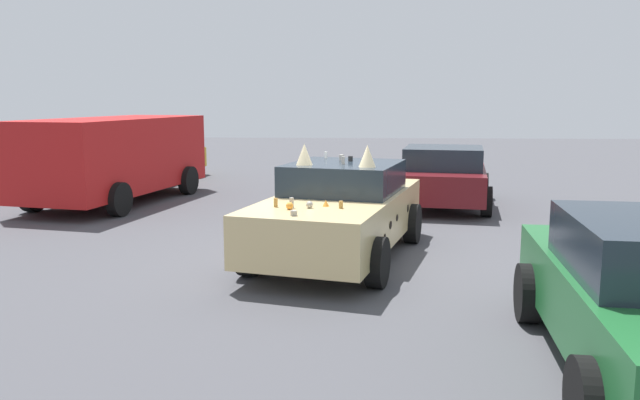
{
  "coord_description": "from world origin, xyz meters",
  "views": [
    {
      "loc": [
        -9.55,
        -0.21,
        2.44
      ],
      "look_at": [
        0.0,
        0.3,
        0.9
      ],
      "focal_mm": 35.55,
      "sensor_mm": 36.0,
      "label": 1
    }
  ],
  "objects_px": {
    "parked_van_behind_left": "(115,155)",
    "parked_sedan_near_left": "(148,160)",
    "art_car_decorated": "(340,210)",
    "parked_sedan_far_left": "(443,176)",
    "parked_sedan_row_back_center": "(27,161)"
  },
  "relations": [
    {
      "from": "parked_van_behind_left",
      "to": "parked_sedan_near_left",
      "type": "distance_m",
      "value": 3.62
    },
    {
      "from": "art_car_decorated",
      "to": "parked_sedan_near_left",
      "type": "bearing_deg",
      "value": -131.08
    },
    {
      "from": "art_car_decorated",
      "to": "parked_sedan_far_left",
      "type": "relative_size",
      "value": 1.1
    },
    {
      "from": "parked_van_behind_left",
      "to": "parked_sedan_near_left",
      "type": "height_order",
      "value": "parked_van_behind_left"
    },
    {
      "from": "art_car_decorated",
      "to": "parked_van_behind_left",
      "type": "xyz_separation_m",
      "value": [
        4.95,
        5.4,
        0.39
      ]
    },
    {
      "from": "parked_sedan_near_left",
      "to": "parked_sedan_far_left",
      "type": "xyz_separation_m",
      "value": [
        -3.68,
        -8.03,
        0.02
      ]
    },
    {
      "from": "parked_van_behind_left",
      "to": "parked_sedan_far_left",
      "type": "height_order",
      "value": "parked_van_behind_left"
    },
    {
      "from": "parked_sedan_near_left",
      "to": "parked_sedan_far_left",
      "type": "distance_m",
      "value": 8.84
    },
    {
      "from": "parked_van_behind_left",
      "to": "parked_sedan_row_back_center",
      "type": "relative_size",
      "value": 1.19
    },
    {
      "from": "parked_van_behind_left",
      "to": "parked_sedan_near_left",
      "type": "bearing_deg",
      "value": -162.02
    },
    {
      "from": "parked_sedan_row_back_center",
      "to": "parked_sedan_far_left",
      "type": "xyz_separation_m",
      "value": [
        -2.94,
        -11.27,
        -0.0
      ]
    },
    {
      "from": "art_car_decorated",
      "to": "parked_sedan_near_left",
      "type": "relative_size",
      "value": 1.01
    },
    {
      "from": "parked_sedan_far_left",
      "to": "parked_sedan_row_back_center",
      "type": "bearing_deg",
      "value": 85.22
    },
    {
      "from": "art_car_decorated",
      "to": "parked_sedan_far_left",
      "type": "xyz_separation_m",
      "value": [
        4.84,
        -2.25,
        -0.04
      ]
    },
    {
      "from": "art_car_decorated",
      "to": "parked_sedan_row_back_center",
      "type": "relative_size",
      "value": 0.98
    }
  ]
}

